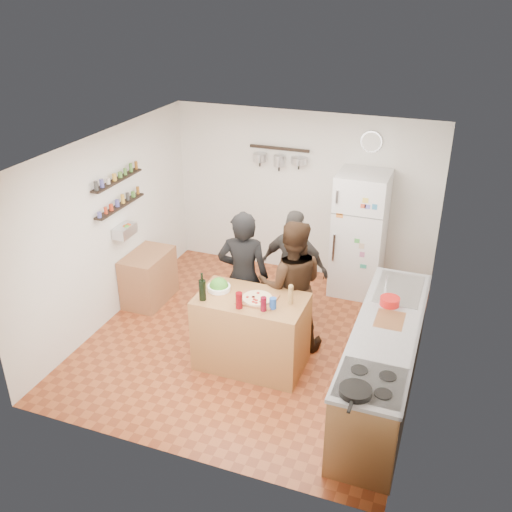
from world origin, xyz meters
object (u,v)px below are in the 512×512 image
at_px(red_bowl, 390,301).
at_px(side_table, 149,277).
at_px(person_back, 294,268).
at_px(counter_run, 383,364).
at_px(fridge, 359,234).
at_px(person_center, 291,286).
at_px(salad_bowl, 219,288).
at_px(salt_canister, 273,303).
at_px(skillet, 355,391).
at_px(prep_island, 251,332).
at_px(pepper_mill, 291,296).
at_px(person_left, 243,277).
at_px(wall_clock, 371,142).
at_px(wine_bottle, 202,290).

relative_size(red_bowl, side_table, 0.27).
distance_m(person_back, counter_run, 1.84).
bearing_deg(counter_run, fridge, 108.06).
distance_m(person_center, side_table, 2.28).
distance_m(salad_bowl, salt_canister, 0.74).
xyz_separation_m(salt_canister, person_center, (0.00, 0.68, -0.13)).
bearing_deg(skillet, fridge, 100.65).
height_order(prep_island, pepper_mill, pepper_mill).
height_order(salt_canister, person_center, person_center).
xyz_separation_m(counter_run, red_bowl, (-0.05, 0.46, 0.52)).
bearing_deg(side_table, person_left, -13.88).
relative_size(pepper_mill, person_center, 0.11).
bearing_deg(person_left, side_table, -26.52).
height_order(person_center, side_table, person_center).
xyz_separation_m(salad_bowl, person_back, (0.59, 1.06, -0.15)).
distance_m(counter_run, side_table, 3.58).
height_order(pepper_mill, fridge, fridge).
bearing_deg(counter_run, person_back, 139.22).
bearing_deg(wall_clock, red_bowl, -72.14).
bearing_deg(counter_run, side_table, 164.22).
distance_m(pepper_mill, red_bowl, 1.10).
height_order(pepper_mill, salt_canister, pepper_mill).
xyz_separation_m(person_back, wall_clock, (0.62, 1.45, 1.36)).
distance_m(salad_bowl, wall_clock, 3.04).
xyz_separation_m(salad_bowl, person_center, (0.72, 0.51, -0.10)).
height_order(pepper_mill, person_left, person_left).
distance_m(person_left, person_center, 0.60).
distance_m(prep_island, wall_clock, 3.17).
distance_m(wine_bottle, person_left, 0.77).
relative_size(skillet, fridge, 0.16).
distance_m(salad_bowl, pepper_mill, 0.87).
bearing_deg(fridge, salad_bowl, -119.09).
relative_size(fridge, wall_clock, 6.00).
xyz_separation_m(person_back, red_bowl, (1.32, -0.72, 0.18)).
bearing_deg(fridge, skillet, -79.35).
xyz_separation_m(prep_island, skillet, (1.44, -1.23, 0.49)).
bearing_deg(side_table, prep_island, -25.39).
distance_m(skillet, side_table, 4.00).
bearing_deg(person_left, person_back, -140.34).
xyz_separation_m(salt_canister, red_bowl, (1.19, 0.51, -0.01)).
relative_size(wine_bottle, pepper_mill, 1.30).
distance_m(salad_bowl, side_table, 1.80).
height_order(prep_island, person_left, person_left).
bearing_deg(salt_canister, person_left, 133.63).
bearing_deg(fridge, counter_run, -71.94).
bearing_deg(fridge, person_back, -119.01).
bearing_deg(counter_run, pepper_mill, 173.64).
relative_size(prep_island, person_back, 0.79).
bearing_deg(pepper_mill, skillet, -52.21).
distance_m(person_left, side_table, 1.73).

